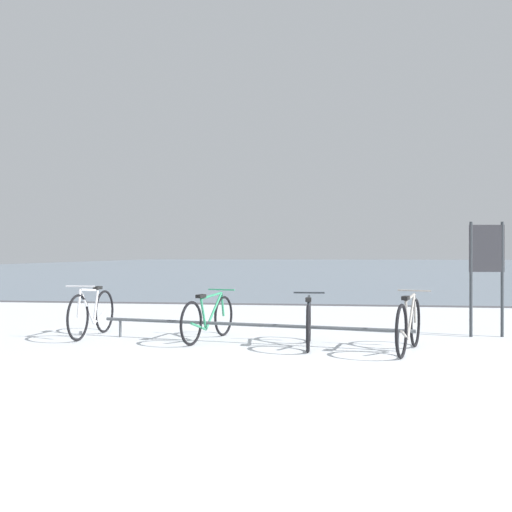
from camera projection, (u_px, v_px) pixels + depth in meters
ground at (337, 267)px, 58.66m from camera, size 80.00×132.00×0.08m
bike_rack at (248, 325)px, 8.74m from camera, size 4.71×0.96×0.31m
bicycle_0 at (92, 313)px, 9.46m from camera, size 0.46×1.68×0.84m
bicycle_1 at (208, 318)px, 9.05m from camera, size 0.58×1.69×0.76m
bicycle_2 at (309, 323)px, 8.44m from camera, size 0.46×1.60×0.76m
bicycle_3 at (409, 325)px, 7.96m from camera, size 0.62×1.66×0.82m
info_sign at (487, 259)px, 9.43m from camera, size 0.55×0.11×1.83m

